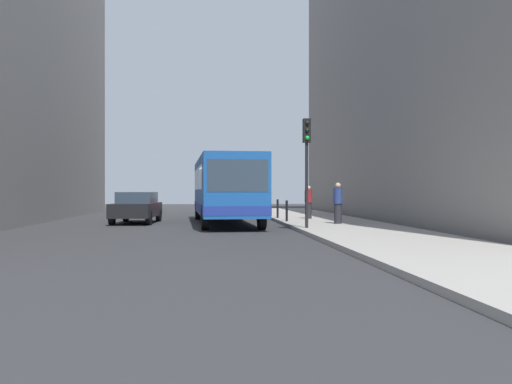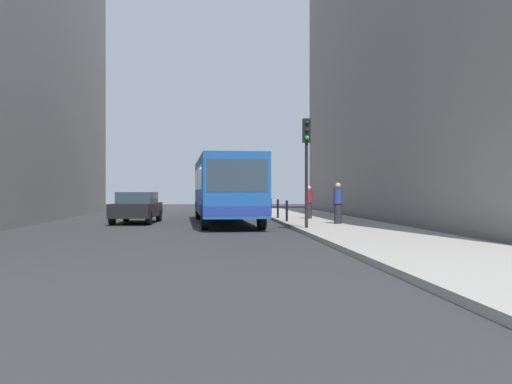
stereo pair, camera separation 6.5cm
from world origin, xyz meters
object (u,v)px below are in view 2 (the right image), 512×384
object	(u,v)px
bus	(225,187)
bollard_mid	(278,209)
traffic_light	(307,152)
bollard_near	(287,211)
bollard_far	(271,207)
pedestrian_near_signal	(338,203)
car_behind_bus	(225,202)
pedestrian_mid_sidewalk	(309,202)
car_beside_bus	(137,207)

from	to	relation	value
bus	bollard_mid	distance (m)	3.74
traffic_light	bollard_near	size ratio (longest dim) A/B	4.32
bollard_far	pedestrian_near_signal	distance (m)	8.50
bus	pedestrian_near_signal	world-z (taller)	bus
car_behind_bus	traffic_light	size ratio (longest dim) A/B	1.10
bollard_far	pedestrian_mid_sidewalk	bearing A→B (deg)	-70.35
car_beside_bus	car_behind_bus	world-z (taller)	same
traffic_light	bollard_mid	distance (m)	7.90
bollard_near	bollard_far	world-z (taller)	same
car_beside_bus	pedestrian_mid_sidewalk	world-z (taller)	pedestrian_mid_sidewalk
bollard_mid	bollard_far	bearing A→B (deg)	90.00
bollard_mid	pedestrian_near_signal	bearing A→B (deg)	-69.80
bus	bollard_mid	bearing A→B (deg)	-144.03
traffic_light	bollard_far	world-z (taller)	traffic_light
bollard_far	bollard_near	bearing A→B (deg)	-90.00
traffic_light	bollard_near	xyz separation A→B (m)	(-0.10, 4.39, -2.38)
car_beside_bus	pedestrian_near_signal	world-z (taller)	pedestrian_near_signal
bollard_far	bollard_mid	bearing A→B (deg)	-90.00
car_behind_bus	bollard_near	distance (m)	12.94
bus	bollard_mid	world-z (taller)	bus
bollard_near	pedestrian_near_signal	size ratio (longest dim) A/B	0.55
bollard_far	car_behind_bus	bearing A→B (deg)	110.58
car_behind_bus	bollard_far	size ratio (longest dim) A/B	4.76
bollard_mid	pedestrian_mid_sidewalk	distance (m)	1.72
bus	bollard_near	size ratio (longest dim) A/B	11.72
car_behind_bus	bollard_near	world-z (taller)	car_behind_bus
car_beside_bus	bollard_far	xyz separation A→B (m)	(6.95, 4.55, -0.16)
bollard_mid	pedestrian_near_signal	world-z (taller)	pedestrian_near_signal
bus	car_behind_bus	distance (m)	11.84
car_behind_bus	pedestrian_near_signal	distance (m)	15.32
bus	traffic_light	world-z (taller)	traffic_light
bollard_near	pedestrian_near_signal	distance (m)	2.77
pedestrian_mid_sidewalk	car_behind_bus	bearing A→B (deg)	-90.17
traffic_light	pedestrian_mid_sidewalk	distance (m)	7.09
car_behind_bus	pedestrian_mid_sidewalk	distance (m)	11.13
bollard_near	pedestrian_near_signal	world-z (taller)	pedestrian_near_signal
car_beside_bus	pedestrian_near_signal	size ratio (longest dim) A/B	2.60
bollard_mid	traffic_light	bearing A→B (deg)	-89.24
car_beside_bus	car_behind_bus	size ratio (longest dim) A/B	1.00
bus	traffic_light	size ratio (longest dim) A/B	2.71
bus	pedestrian_mid_sidewalk	distance (m)	4.50
traffic_light	bollard_near	bearing A→B (deg)	91.30
car_beside_bus	bollard_mid	bearing A→B (deg)	-165.09
bollard_mid	car_beside_bus	bearing A→B (deg)	-168.57
bollard_mid	pedestrian_mid_sidewalk	size ratio (longest dim) A/B	0.58
bus	car_beside_bus	xyz separation A→B (m)	(-4.16, 0.83, -0.94)
car_beside_bus	bollard_mid	distance (m)	7.09
bollard_mid	pedestrian_near_signal	xyz separation A→B (m)	(1.89, -5.13, 0.39)
bollard_near	pedestrian_mid_sidewalk	world-z (taller)	pedestrian_mid_sidewalk
bollard_near	pedestrian_mid_sidewalk	size ratio (longest dim) A/B	0.58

